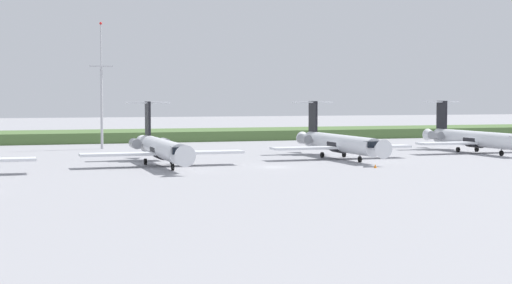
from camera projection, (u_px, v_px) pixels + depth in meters
The scene contains 7 objects.
ground_plane at pixel (218, 152), 135.11m from camera, with size 500.00×500.00×0.00m, color #939399.
grass_berm at pixel (170, 135), 174.76m from camera, with size 320.00×20.00×2.22m, color #4C6B38.
regional_jet_second at pixel (161, 148), 108.93m from camera, with size 22.81×31.00×9.00m.
regional_jet_third at pixel (338, 142), 121.78m from camera, with size 22.81×31.00×9.00m.
regional_jet_fourth at pixel (474, 138), 134.36m from camera, with size 22.81×31.00×9.00m.
antenna_mast at pixel (102, 97), 143.96m from camera, with size 4.40×0.50×23.60m.
safety_cone_front_marker at pixel (375, 166), 105.16m from camera, with size 0.44×0.44×0.55m, color orange.
Camera 1 is at (-35.17, -100.28, 9.56)m, focal length 54.24 mm.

